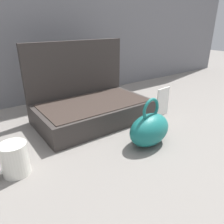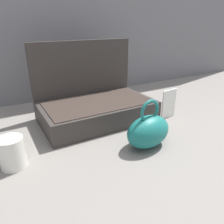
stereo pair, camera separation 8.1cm
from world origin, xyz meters
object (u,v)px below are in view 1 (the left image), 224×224
object	(u,v)px
open_suitcase	(90,103)
teal_pouch_handbag	(149,129)
info_card_left	(163,102)
coffee_mug	(14,159)

from	to	relation	value
open_suitcase	teal_pouch_handbag	world-z (taller)	open_suitcase
info_card_left	teal_pouch_handbag	bearing A→B (deg)	-152.85
open_suitcase	coffee_mug	size ratio (longest dim) A/B	4.22
teal_pouch_handbag	info_card_left	distance (m)	0.29
teal_pouch_handbag	info_card_left	xyz separation A→B (m)	(0.24, 0.15, 0.01)
open_suitcase	teal_pouch_handbag	xyz separation A→B (m)	(0.06, -0.32, -0.02)
coffee_mug	info_card_left	size ratio (longest dim) A/B	0.86
teal_pouch_handbag	info_card_left	size ratio (longest dim) A/B	1.39
open_suitcase	coffee_mug	bearing A→B (deg)	-151.15
open_suitcase	coffee_mug	world-z (taller)	open_suitcase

